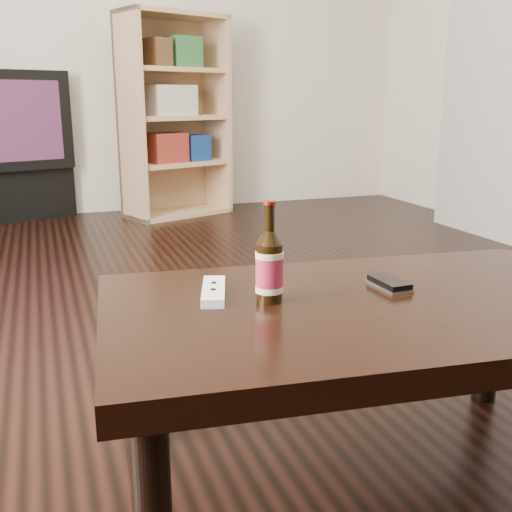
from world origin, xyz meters
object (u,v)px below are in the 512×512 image
object	(u,v)px
bookshelf	(172,113)
coffee_table	(369,325)
beer_bottle	(269,267)
remote	(214,291)
tv_stand	(3,193)
phone	(389,284)

from	to	relation	value
bookshelf	coffee_table	distance (m)	3.36
bookshelf	beer_bottle	distance (m)	3.30
remote	beer_bottle	bearing A→B (deg)	-19.02
coffee_table	bookshelf	bearing A→B (deg)	84.95
bookshelf	beer_bottle	xyz separation A→B (m)	(-0.50, -3.26, -0.24)
tv_stand	bookshelf	xyz separation A→B (m)	(1.20, -0.28, 0.56)
coffee_table	phone	world-z (taller)	phone
tv_stand	phone	xyz separation A→B (m)	(1.00, -3.54, 0.25)
beer_bottle	phone	bearing A→B (deg)	-0.94
bookshelf	phone	xyz separation A→B (m)	(-0.21, -3.26, -0.31)
beer_bottle	coffee_table	bearing A→B (deg)	-19.14
bookshelf	coffee_table	world-z (taller)	bookshelf
phone	coffee_table	bearing A→B (deg)	-145.07
remote	coffee_table	bearing A→B (deg)	-8.10
remote	phone	bearing A→B (deg)	5.94
tv_stand	bookshelf	bearing A→B (deg)	-31.65
phone	beer_bottle	bearing A→B (deg)	176.99
bookshelf	remote	xyz separation A→B (m)	(-0.60, -3.18, -0.30)
coffee_table	tv_stand	bearing A→B (deg)	104.15
phone	remote	xyz separation A→B (m)	(-0.40, 0.08, 0.00)
bookshelf	phone	bearing A→B (deg)	-114.42
tv_stand	phone	size ratio (longest dim) A/B	8.06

